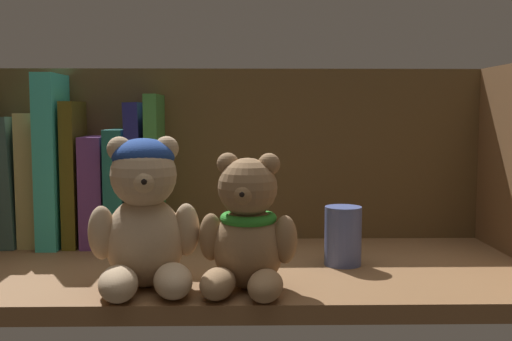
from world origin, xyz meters
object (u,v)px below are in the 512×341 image
(book_0, at_px, (12,180))
(book_4, at_px, (99,190))
(book_1, at_px, (36,179))
(teddy_bear_larger, at_px, (144,217))
(book_3, at_px, (77,173))
(book_5, at_px, (122,186))
(teddy_bear_smaller, at_px, (247,232))
(pillar_candle, at_px, (343,236))
(book_6, at_px, (141,173))
(book_7, at_px, (157,169))
(book_2, at_px, (57,160))

(book_0, distance_m, book_4, 0.12)
(book_1, bearing_deg, teddy_bear_larger, -50.42)
(book_3, xyz_separation_m, teddy_bear_larger, (0.13, -0.23, -0.02))
(book_5, distance_m, teddy_bear_larger, 0.24)
(teddy_bear_smaller, bearing_deg, book_1, 141.30)
(book_1, height_order, book_3, book_3)
(teddy_bear_larger, bearing_deg, pillar_candle, 23.22)
(book_6, bearing_deg, teddy_bear_smaller, -57.93)
(book_4, bearing_deg, book_7, 0.00)
(book_5, bearing_deg, book_7, 0.00)
(book_2, height_order, teddy_bear_smaller, book_2)
(teddy_bear_larger, xyz_separation_m, pillar_candle, (0.23, 0.10, -0.04))
(book_6, bearing_deg, book_0, 180.00)
(book_0, xyz_separation_m, pillar_candle, (0.45, -0.14, -0.05))
(book_0, xyz_separation_m, book_2, (0.06, 0.00, 0.03))
(book_7, bearing_deg, book_2, 180.00)
(book_5, distance_m, book_6, 0.03)
(book_4, relative_size, teddy_bear_smaller, 1.06)
(teddy_bear_larger, bearing_deg, book_1, 129.58)
(book_5, distance_m, book_7, 0.06)
(book_1, distance_m, book_3, 0.06)
(book_2, distance_m, pillar_candle, 0.42)
(teddy_bear_smaller, relative_size, pillar_candle, 2.00)
(book_1, bearing_deg, book_6, 0.00)
(book_5, bearing_deg, book_2, 180.00)
(book_2, relative_size, teddy_bear_larger, 1.48)
(book_4, xyz_separation_m, book_5, (0.03, 0.00, 0.01))
(book_1, xyz_separation_m, book_2, (0.03, 0.00, 0.03))
(book_4, height_order, book_6, book_6)
(book_0, relative_size, pillar_candle, 2.50)
(book_1, xyz_separation_m, book_5, (0.12, 0.00, -0.01))
(book_6, xyz_separation_m, teddy_bear_larger, (0.04, -0.23, -0.02))
(book_5, bearing_deg, book_3, 180.00)
(book_0, height_order, book_2, book_2)
(teddy_bear_larger, relative_size, teddy_bear_smaller, 1.12)
(book_4, xyz_separation_m, book_7, (0.08, 0.00, 0.03))
(book_1, relative_size, book_5, 1.13)
(book_1, relative_size, pillar_candle, 2.57)
(book_6, distance_m, book_7, 0.02)
(book_2, bearing_deg, book_3, 0.00)
(book_2, xyz_separation_m, teddy_bear_larger, (0.16, -0.23, -0.04))
(book_5, height_order, teddy_bear_smaller, book_5)
(book_5, relative_size, book_6, 0.82)
(book_5, xyz_separation_m, teddy_bear_smaller, (0.18, -0.24, -0.02))
(book_2, bearing_deg, book_7, 0.00)
(book_0, relative_size, book_2, 0.75)
(book_7, bearing_deg, book_1, 180.00)
(pillar_candle, bearing_deg, book_2, 160.69)
(book_1, xyz_separation_m, teddy_bear_smaller, (0.30, -0.24, -0.03))
(pillar_candle, bearing_deg, book_3, 159.30)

